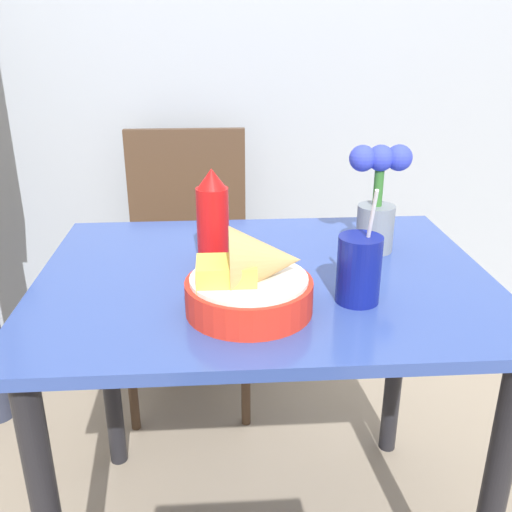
# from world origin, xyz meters

# --- Properties ---
(wall_window) EXTENTS (7.00, 0.06, 2.60)m
(wall_window) POSITION_xyz_m (0.00, 0.95, 1.30)
(wall_window) COLOR #9EA8B7
(wall_window) RESTS_ON ground_plane
(dining_table) EXTENTS (0.95, 0.72, 0.74)m
(dining_table) POSITION_xyz_m (0.00, 0.00, 0.61)
(dining_table) COLOR #334C9E
(dining_table) RESTS_ON ground_plane
(chair_far_window) EXTENTS (0.40, 0.40, 0.91)m
(chair_far_window) POSITION_xyz_m (-0.20, 0.73, 0.53)
(chair_far_window) COLOR #473323
(chair_far_window) RESTS_ON ground_plane
(food_basket) EXTENTS (0.23, 0.23, 0.16)m
(food_basket) POSITION_xyz_m (-0.03, -0.17, 0.80)
(food_basket) COLOR red
(food_basket) RESTS_ON dining_table
(ketchup_bottle) EXTENTS (0.07, 0.07, 0.21)m
(ketchup_bottle) POSITION_xyz_m (-0.11, 0.05, 0.84)
(ketchup_bottle) COLOR red
(ketchup_bottle) RESTS_ON dining_table
(drink_cup) EXTENTS (0.08, 0.08, 0.23)m
(drink_cup) POSITION_xyz_m (0.16, -0.14, 0.80)
(drink_cup) COLOR navy
(drink_cup) RESTS_ON dining_table
(flower_vase) EXTENTS (0.14, 0.09, 0.25)m
(flower_vase) POSITION_xyz_m (0.26, 0.12, 0.86)
(flower_vase) COLOR gray
(flower_vase) RESTS_ON dining_table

